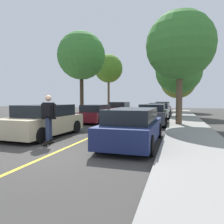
{
  "coord_description": "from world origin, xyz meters",
  "views": [
    {
      "loc": [
        3.67,
        -5.86,
        1.68
      ],
      "look_at": [
        -0.26,
        6.93,
        0.91
      ],
      "focal_mm": 33.71,
      "sensor_mm": 36.0,
      "label": 1
    }
  ],
  "objects_px": {
    "parked_car_left_nearest": "(44,121)",
    "parked_car_right_near": "(153,114)",
    "parked_car_right_nearest": "(133,127)",
    "parked_car_right_farthest": "(163,108)",
    "street_tree_left_nearest": "(81,56)",
    "skateboarder": "(48,115)",
    "parked_car_left_near": "(95,114)",
    "skateboard": "(49,142)",
    "parked_car_right_far": "(159,110)",
    "street_tree_right_nearest": "(180,46)",
    "street_tree_left_near": "(109,69)",
    "street_tree_right_near": "(179,71)",
    "parked_car_left_far": "(119,109)",
    "street_tree_right_far": "(178,81)"
  },
  "relations": [
    {
      "from": "parked_car_left_near",
      "to": "skateboard",
      "type": "relative_size",
      "value": 4.76
    },
    {
      "from": "parked_car_right_near",
      "to": "skateboard",
      "type": "height_order",
      "value": "parked_car_right_near"
    },
    {
      "from": "parked_car_right_nearest",
      "to": "parked_car_left_nearest",
      "type": "bearing_deg",
      "value": 173.72
    },
    {
      "from": "skateboarder",
      "to": "skateboard",
      "type": "bearing_deg",
      "value": 101.66
    },
    {
      "from": "skateboarder",
      "to": "street_tree_right_far",
      "type": "bearing_deg",
      "value": 78.65
    },
    {
      "from": "parked_car_left_nearest",
      "to": "parked_car_right_near",
      "type": "distance_m",
      "value": 7.67
    },
    {
      "from": "parked_car_right_nearest",
      "to": "parked_car_right_farthest",
      "type": "relative_size",
      "value": 1.02
    },
    {
      "from": "parked_car_left_nearest",
      "to": "skateboarder",
      "type": "xyz_separation_m",
      "value": [
        1.18,
        -1.43,
        0.39
      ]
    },
    {
      "from": "parked_car_left_nearest",
      "to": "street_tree_right_far",
      "type": "xyz_separation_m",
      "value": [
        5.94,
        22.29,
        3.57
      ]
    },
    {
      "from": "parked_car_left_nearest",
      "to": "parked_car_right_near",
      "type": "relative_size",
      "value": 0.91
    },
    {
      "from": "parked_car_left_nearest",
      "to": "street_tree_left_nearest",
      "type": "xyz_separation_m",
      "value": [
        -1.71,
        7.63,
        4.56
      ]
    },
    {
      "from": "street_tree_left_nearest",
      "to": "parked_car_left_near",
      "type": "bearing_deg",
      "value": -37.98
    },
    {
      "from": "street_tree_right_nearest",
      "to": "skateboarder",
      "type": "height_order",
      "value": "street_tree_right_nearest"
    },
    {
      "from": "parked_car_left_nearest",
      "to": "parked_car_right_nearest",
      "type": "relative_size",
      "value": 0.92
    },
    {
      "from": "parked_car_left_near",
      "to": "street_tree_left_near",
      "type": "relative_size",
      "value": 0.61
    },
    {
      "from": "parked_car_right_nearest",
      "to": "parked_car_right_near",
      "type": "height_order",
      "value": "parked_car_right_near"
    },
    {
      "from": "parked_car_right_far",
      "to": "street_tree_right_nearest",
      "type": "height_order",
      "value": "street_tree_right_nearest"
    },
    {
      "from": "parked_car_right_far",
      "to": "street_tree_left_near",
      "type": "distance_m",
      "value": 7.97
    },
    {
      "from": "parked_car_left_near",
      "to": "parked_car_right_far",
      "type": "xyz_separation_m",
      "value": [
        4.23,
        5.77,
        0.03
      ]
    },
    {
      "from": "parked_car_left_near",
      "to": "parked_car_right_nearest",
      "type": "xyz_separation_m",
      "value": [
        4.23,
        -6.76,
        0.01
      ]
    },
    {
      "from": "street_tree_left_nearest",
      "to": "street_tree_right_near",
      "type": "distance_m",
      "value": 10.18
    },
    {
      "from": "parked_car_right_far",
      "to": "street_tree_right_nearest",
      "type": "xyz_separation_m",
      "value": [
        1.71,
        -6.22,
        4.4
      ]
    },
    {
      "from": "street_tree_left_nearest",
      "to": "skateboarder",
      "type": "distance_m",
      "value": 10.39
    },
    {
      "from": "parked_car_left_nearest",
      "to": "skateboard",
      "type": "bearing_deg",
      "value": -50.01
    },
    {
      "from": "street_tree_left_near",
      "to": "skateboard",
      "type": "distance_m",
      "value": 17.25
    },
    {
      "from": "street_tree_right_nearest",
      "to": "parked_car_left_nearest",
      "type": "bearing_deg",
      "value": -135.48
    },
    {
      "from": "street_tree_right_nearest",
      "to": "skateboarder",
      "type": "relative_size",
      "value": 4.04
    },
    {
      "from": "parked_car_right_far",
      "to": "street_tree_right_near",
      "type": "xyz_separation_m",
      "value": [
        1.71,
        2.25,
        3.94
      ]
    },
    {
      "from": "parked_car_right_nearest",
      "to": "parked_car_right_farthest",
      "type": "distance_m",
      "value": 18.09
    },
    {
      "from": "parked_car_right_near",
      "to": "street_tree_right_near",
      "type": "distance_m",
      "value": 9.0
    },
    {
      "from": "parked_car_left_nearest",
      "to": "street_tree_left_nearest",
      "type": "height_order",
      "value": "street_tree_left_nearest"
    },
    {
      "from": "street_tree_right_nearest",
      "to": "skateboarder",
      "type": "xyz_separation_m",
      "value": [
        -4.76,
        -7.28,
        -3.98
      ]
    },
    {
      "from": "parked_car_right_near",
      "to": "parked_car_right_farthest",
      "type": "relative_size",
      "value": 1.02
    },
    {
      "from": "parked_car_right_nearest",
      "to": "street_tree_left_nearest",
      "type": "distance_m",
      "value": 11.05
    },
    {
      "from": "parked_car_left_near",
      "to": "skateboard",
      "type": "distance_m",
      "value": 7.81
    },
    {
      "from": "parked_car_right_nearest",
      "to": "parked_car_right_farthest",
      "type": "bearing_deg",
      "value": 90.0
    },
    {
      "from": "skateboarder",
      "to": "street_tree_left_near",
      "type": "bearing_deg",
      "value": 100.1
    },
    {
      "from": "parked_car_left_near",
      "to": "parked_car_right_nearest",
      "type": "relative_size",
      "value": 0.89
    },
    {
      "from": "parked_car_left_nearest",
      "to": "street_tree_right_near",
      "type": "height_order",
      "value": "street_tree_right_near"
    },
    {
      "from": "parked_car_right_farthest",
      "to": "parked_car_left_far",
      "type": "bearing_deg",
      "value": -134.26
    },
    {
      "from": "parked_car_left_nearest",
      "to": "street_tree_left_near",
      "type": "height_order",
      "value": "street_tree_left_near"
    },
    {
      "from": "parked_car_right_farthest",
      "to": "street_tree_left_near",
      "type": "height_order",
      "value": "street_tree_left_near"
    },
    {
      "from": "parked_car_right_far",
      "to": "street_tree_right_nearest",
      "type": "bearing_deg",
      "value": -74.63
    },
    {
      "from": "parked_car_left_near",
      "to": "parked_car_right_near",
      "type": "distance_m",
      "value": 4.24
    },
    {
      "from": "skateboard",
      "to": "skateboarder",
      "type": "distance_m",
      "value": 1.02
    },
    {
      "from": "parked_car_left_near",
      "to": "parked_car_left_far",
      "type": "bearing_deg",
      "value": 89.98
    },
    {
      "from": "parked_car_left_far",
      "to": "parked_car_right_near",
      "type": "xyz_separation_m",
      "value": [
        4.23,
        -6.88,
        -0.0
      ]
    },
    {
      "from": "parked_car_right_near",
      "to": "street_tree_left_nearest",
      "type": "distance_m",
      "value": 7.6
    },
    {
      "from": "street_tree_right_far",
      "to": "skateboarder",
      "type": "distance_m",
      "value": 24.4
    },
    {
      "from": "parked_car_left_nearest",
      "to": "parked_car_right_nearest",
      "type": "distance_m",
      "value": 4.26
    }
  ]
}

